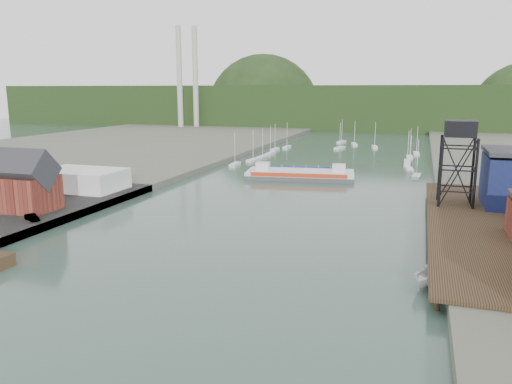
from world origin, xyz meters
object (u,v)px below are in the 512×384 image
Objects in this scene: harbor_building at (22,186)px; chain_ferry at (300,174)px; lift_tower at (460,134)px; motorboat at (428,278)px.

harbor_building is 0.41× the size of chain_ferry.
chain_ferry is at bearing 141.40° from lift_tower.
motorboat is at bearing -73.14° from chain_ferry.
harbor_building is at bearing -132.52° from chain_ferry.
lift_tower reaches higher than harbor_building.
harbor_building reaches higher than motorboat.
chain_ferry is at bearing 136.71° from motorboat.
motorboat is (32.49, -69.35, -0.03)m from chain_ferry.
lift_tower is 2.66× the size of motorboat.
harbor_building is 82.49m from lift_tower.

